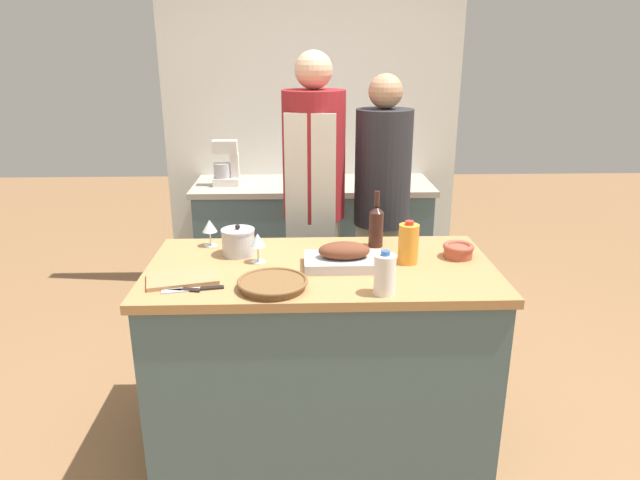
% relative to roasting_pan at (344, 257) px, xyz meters
% --- Properties ---
extents(ground_plane, '(12.00, 12.00, 0.00)m').
position_rel_roasting_pan_xyz_m(ground_plane, '(-0.10, 0.02, -0.93)').
color(ground_plane, '#8E6642').
extents(kitchen_island, '(1.56, 0.80, 0.89)m').
position_rel_roasting_pan_xyz_m(kitchen_island, '(-0.10, 0.02, -0.49)').
color(kitchen_island, '#4C666B').
rests_on(kitchen_island, ground_plane).
extents(back_counter, '(1.70, 0.60, 0.89)m').
position_rel_roasting_pan_xyz_m(back_counter, '(-0.10, 1.65, -0.48)').
color(back_counter, '#4C666B').
rests_on(back_counter, ground_plane).
extents(back_wall, '(2.20, 0.10, 2.55)m').
position_rel_roasting_pan_xyz_m(back_wall, '(-0.10, 2.00, 0.35)').
color(back_wall, silver).
rests_on(back_wall, ground_plane).
extents(roasting_pan, '(0.35, 0.22, 0.12)m').
position_rel_roasting_pan_xyz_m(roasting_pan, '(0.00, 0.00, 0.00)').
color(roasting_pan, '#BCBCC1').
rests_on(roasting_pan, kitchen_island).
extents(wicker_basket, '(0.29, 0.29, 0.04)m').
position_rel_roasting_pan_xyz_m(wicker_basket, '(-0.31, -0.23, -0.02)').
color(wicker_basket, brown).
rests_on(wicker_basket, kitchen_island).
extents(cutting_board, '(0.32, 0.24, 0.02)m').
position_rel_roasting_pan_xyz_m(cutting_board, '(-0.69, -0.14, -0.04)').
color(cutting_board, '#AD7F51').
rests_on(cutting_board, kitchen_island).
extents(stock_pot, '(0.16, 0.16, 0.15)m').
position_rel_roasting_pan_xyz_m(stock_pot, '(-0.48, 0.17, 0.02)').
color(stock_pot, '#B7B7BC').
rests_on(stock_pot, kitchen_island).
extents(mixing_bowl, '(0.14, 0.14, 0.07)m').
position_rel_roasting_pan_xyz_m(mixing_bowl, '(0.54, 0.10, -0.01)').
color(mixing_bowl, '#A84C38').
rests_on(mixing_bowl, kitchen_island).
extents(juice_jug, '(0.09, 0.09, 0.20)m').
position_rel_roasting_pan_xyz_m(juice_jug, '(0.29, 0.04, 0.05)').
color(juice_jug, orange).
rests_on(juice_jug, kitchen_island).
extents(milk_jug, '(0.09, 0.09, 0.18)m').
position_rel_roasting_pan_xyz_m(milk_jug, '(0.14, -0.30, 0.04)').
color(milk_jug, white).
rests_on(milk_jug, kitchen_island).
extents(wine_bottle_green, '(0.07, 0.07, 0.28)m').
position_rel_roasting_pan_xyz_m(wine_bottle_green, '(0.18, 0.27, 0.07)').
color(wine_bottle_green, '#381E19').
rests_on(wine_bottle_green, kitchen_island).
extents(wine_glass_left, '(0.07, 0.07, 0.14)m').
position_rel_roasting_pan_xyz_m(wine_glass_left, '(-0.39, 0.07, 0.06)').
color(wine_glass_left, silver).
rests_on(wine_glass_left, kitchen_island).
extents(wine_glass_right, '(0.07, 0.07, 0.13)m').
position_rel_roasting_pan_xyz_m(wine_glass_right, '(-0.64, 0.31, 0.05)').
color(wine_glass_right, silver).
rests_on(wine_glass_right, kitchen_island).
extents(knife_chef, '(0.25, 0.07, 0.01)m').
position_rel_roasting_pan_xyz_m(knife_chef, '(-0.62, -0.24, -0.04)').
color(knife_chef, '#B7B7BC').
rests_on(knife_chef, kitchen_island).
extents(knife_paring, '(0.20, 0.07, 0.01)m').
position_rel_roasting_pan_xyz_m(knife_paring, '(-0.69, -0.24, -0.04)').
color(knife_paring, '#B7B7BC').
rests_on(knife_paring, kitchen_island).
extents(stand_mixer, '(0.18, 0.14, 0.32)m').
position_rel_roasting_pan_xyz_m(stand_mixer, '(-0.71, 1.60, 0.09)').
color(stand_mixer, silver).
rests_on(stand_mixer, back_counter).
extents(condiment_bottle_tall, '(0.05, 0.05, 0.17)m').
position_rel_roasting_pan_xyz_m(condiment_bottle_tall, '(0.40, 1.67, 0.04)').
color(condiment_bottle_tall, '#B28E2D').
rests_on(condiment_bottle_tall, back_counter).
extents(condiment_bottle_short, '(0.06, 0.06, 0.16)m').
position_rel_roasting_pan_xyz_m(condiment_bottle_short, '(0.10, 1.63, 0.03)').
color(condiment_bottle_short, '#B28E2D').
rests_on(condiment_bottle_short, back_counter).
extents(person_cook_aproned, '(0.36, 0.38, 1.80)m').
position_rel_roasting_pan_xyz_m(person_cook_aproned, '(-0.11, 0.87, 0.07)').
color(person_cook_aproned, beige).
rests_on(person_cook_aproned, ground_plane).
extents(person_cook_guest, '(0.33, 0.33, 1.68)m').
position_rel_roasting_pan_xyz_m(person_cook_guest, '(0.29, 0.91, 0.00)').
color(person_cook_guest, beige).
rests_on(person_cook_guest, ground_plane).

